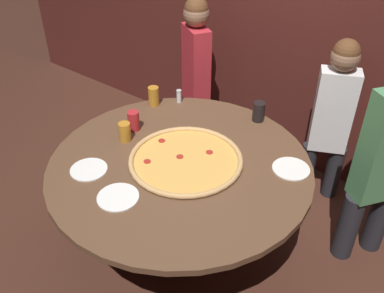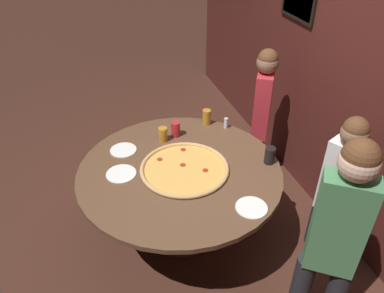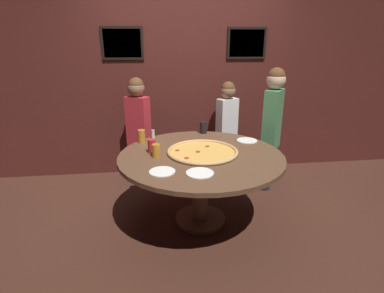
{
  "view_description": "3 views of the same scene",
  "coord_description": "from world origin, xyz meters",
  "px_view_note": "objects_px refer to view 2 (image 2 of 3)",
  "views": [
    {
      "loc": [
        1.28,
        -1.57,
        2.33
      ],
      "look_at": [
        0.06,
        0.04,
        0.87
      ],
      "focal_mm": 40.0,
      "sensor_mm": 36.0,
      "label": 1
    },
    {
      "loc": [
        2.21,
        -0.61,
        2.54
      ],
      "look_at": [
        -0.01,
        0.1,
        0.93
      ],
      "focal_mm": 35.0,
      "sensor_mm": 36.0,
      "label": 2
    },
    {
      "loc": [
        -0.41,
        -2.67,
        1.76
      ],
      "look_at": [
        -0.09,
        0.01,
        0.82
      ],
      "focal_mm": 28.0,
      "sensor_mm": 36.0,
      "label": 3
    }
  ],
  "objects_px": {
    "drink_cup_far_left": "(176,129)",
    "drink_cup_far_right": "(207,117)",
    "giant_pizza": "(184,168)",
    "diner_far_left": "(340,183)",
    "white_plate_right_side": "(251,208)",
    "drink_cup_near_right": "(163,134)",
    "diner_centre_back": "(338,229)",
    "white_plate_far_back": "(123,150)",
    "condiment_shaker": "(226,123)",
    "white_plate_near_front": "(121,174)",
    "drink_cup_by_shaker": "(270,155)",
    "dining_table": "(180,182)",
    "diner_far_right": "(262,108)"
  },
  "relations": [
    {
      "from": "white_plate_right_side",
      "to": "white_plate_near_front",
      "type": "distance_m",
      "value": 1.02
    },
    {
      "from": "white_plate_near_front",
      "to": "diner_centre_back",
      "type": "height_order",
      "value": "diner_centre_back"
    },
    {
      "from": "drink_cup_by_shaker",
      "to": "condiment_shaker",
      "type": "relative_size",
      "value": 1.42
    },
    {
      "from": "white_plate_right_side",
      "to": "condiment_shaker",
      "type": "bearing_deg",
      "value": 167.69
    },
    {
      "from": "white_plate_right_side",
      "to": "diner_centre_back",
      "type": "height_order",
      "value": "diner_centre_back"
    },
    {
      "from": "drink_cup_near_right",
      "to": "diner_centre_back",
      "type": "bearing_deg",
      "value": 27.53
    },
    {
      "from": "drink_cup_far_left",
      "to": "white_plate_right_side",
      "type": "height_order",
      "value": "drink_cup_far_left"
    },
    {
      "from": "white_plate_far_back",
      "to": "giant_pizza",
      "type": "bearing_deg",
      "value": 45.43
    },
    {
      "from": "giant_pizza",
      "to": "diner_far_left",
      "type": "relative_size",
      "value": 0.54
    },
    {
      "from": "dining_table",
      "to": "white_plate_far_back",
      "type": "bearing_deg",
      "value": -135.56
    },
    {
      "from": "diner_far_left",
      "to": "diner_centre_back",
      "type": "bearing_deg",
      "value": 115.42
    },
    {
      "from": "drink_cup_near_right",
      "to": "condiment_shaker",
      "type": "distance_m",
      "value": 0.59
    },
    {
      "from": "drink_cup_far_left",
      "to": "diner_far_left",
      "type": "relative_size",
      "value": 0.1
    },
    {
      "from": "drink_cup_by_shaker",
      "to": "diner_far_left",
      "type": "height_order",
      "value": "diner_far_left"
    },
    {
      "from": "white_plate_near_front",
      "to": "drink_cup_near_right",
      "type": "bearing_deg",
      "value": 129.95
    },
    {
      "from": "giant_pizza",
      "to": "drink_cup_near_right",
      "type": "relative_size",
      "value": 5.48
    },
    {
      "from": "drink_cup_far_right",
      "to": "drink_cup_far_left",
      "type": "distance_m",
      "value": 0.34
    },
    {
      "from": "dining_table",
      "to": "white_plate_near_front",
      "type": "height_order",
      "value": "white_plate_near_front"
    },
    {
      "from": "white_plate_far_back",
      "to": "diner_far_right",
      "type": "xyz_separation_m",
      "value": [
        -0.26,
        1.4,
        0.03
      ]
    },
    {
      "from": "white_plate_far_back",
      "to": "diner_far_left",
      "type": "relative_size",
      "value": 0.17
    },
    {
      "from": "drink_cup_near_right",
      "to": "condiment_shaker",
      "type": "xyz_separation_m",
      "value": [
        -0.03,
        0.59,
        -0.01
      ]
    },
    {
      "from": "drink_cup_by_shaker",
      "to": "diner_centre_back",
      "type": "distance_m",
      "value": 0.85
    },
    {
      "from": "giant_pizza",
      "to": "condiment_shaker",
      "type": "bearing_deg",
      "value": 131.7
    },
    {
      "from": "condiment_shaker",
      "to": "diner_centre_back",
      "type": "distance_m",
      "value": 1.45
    },
    {
      "from": "white_plate_far_back",
      "to": "diner_far_left",
      "type": "height_order",
      "value": "diner_far_left"
    },
    {
      "from": "drink_cup_near_right",
      "to": "dining_table",
      "type": "bearing_deg",
      "value": 3.12
    },
    {
      "from": "drink_cup_near_right",
      "to": "diner_far_right",
      "type": "bearing_deg",
      "value": 101.53
    },
    {
      "from": "drink_cup_by_shaker",
      "to": "dining_table",
      "type": "bearing_deg",
      "value": -100.76
    },
    {
      "from": "giant_pizza",
      "to": "drink_cup_far_right",
      "type": "relative_size",
      "value": 4.91
    },
    {
      "from": "white_plate_far_back",
      "to": "diner_far_left",
      "type": "xyz_separation_m",
      "value": [
        0.9,
        1.48,
        -0.01
      ]
    },
    {
      "from": "dining_table",
      "to": "diner_far_right",
      "type": "relative_size",
      "value": 1.16
    },
    {
      "from": "drink_cup_far_left",
      "to": "drink_cup_far_right",
      "type": "bearing_deg",
      "value": 108.51
    },
    {
      "from": "white_plate_right_side",
      "to": "condiment_shaker",
      "type": "xyz_separation_m",
      "value": [
        -1.02,
        0.22,
        0.05
      ]
    },
    {
      "from": "condiment_shaker",
      "to": "white_plate_far_back",
      "type": "bearing_deg",
      "value": -85.51
    },
    {
      "from": "giant_pizza",
      "to": "diner_far_left",
      "type": "bearing_deg",
      "value": 65.15
    },
    {
      "from": "drink_cup_far_right",
      "to": "drink_cup_far_left",
      "type": "relative_size",
      "value": 1.04
    },
    {
      "from": "condiment_shaker",
      "to": "diner_centre_back",
      "type": "relative_size",
      "value": 0.07
    },
    {
      "from": "condiment_shaker",
      "to": "diner_far_left",
      "type": "xyz_separation_m",
      "value": [
        0.97,
        0.53,
        -0.06
      ]
    },
    {
      "from": "white_plate_far_back",
      "to": "diner_far_right",
      "type": "bearing_deg",
      "value": 100.43
    },
    {
      "from": "white_plate_far_back",
      "to": "diner_centre_back",
      "type": "bearing_deg",
      "value": 38.55
    },
    {
      "from": "drink_cup_by_shaker",
      "to": "diner_far_right",
      "type": "relative_size",
      "value": 0.1
    },
    {
      "from": "dining_table",
      "to": "white_plate_far_back",
      "type": "distance_m",
      "value": 0.55
    },
    {
      "from": "diner_far_right",
      "to": "drink_cup_by_shaker",
      "type": "bearing_deg",
      "value": -170.8
    },
    {
      "from": "dining_table",
      "to": "drink_cup_by_shaker",
      "type": "relative_size",
      "value": 11.53
    },
    {
      "from": "white_plate_far_back",
      "to": "diner_centre_back",
      "type": "distance_m",
      "value": 1.75
    },
    {
      "from": "dining_table",
      "to": "drink_cup_far_left",
      "type": "height_order",
      "value": "drink_cup_far_left"
    },
    {
      "from": "drink_cup_far_left",
      "to": "white_plate_far_back",
      "type": "bearing_deg",
      "value": -79.87
    },
    {
      "from": "white_plate_near_front",
      "to": "drink_cup_by_shaker",
      "type": "bearing_deg",
      "value": 79.59
    },
    {
      "from": "drink_cup_near_right",
      "to": "white_plate_near_front",
      "type": "height_order",
      "value": "drink_cup_near_right"
    },
    {
      "from": "dining_table",
      "to": "drink_cup_far_right",
      "type": "xyz_separation_m",
      "value": [
        -0.58,
        0.43,
        0.2
      ]
    }
  ]
}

